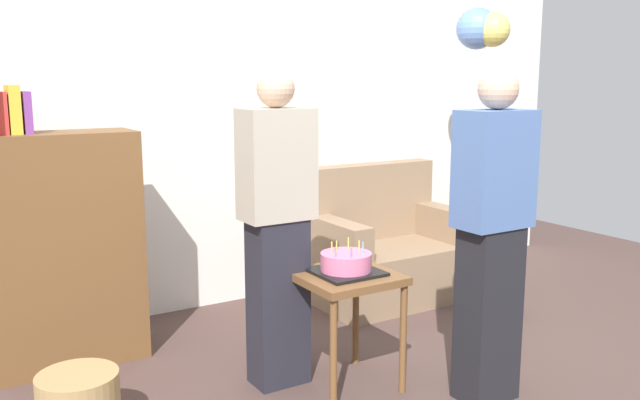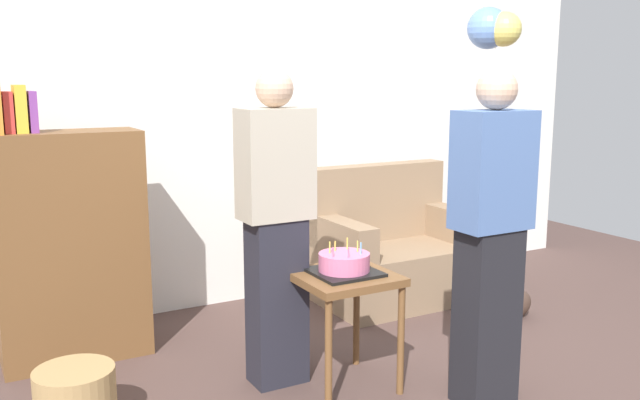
# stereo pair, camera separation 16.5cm
# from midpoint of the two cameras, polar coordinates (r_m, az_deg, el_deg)

# --- Properties ---
(wall_back) EXTENTS (6.00, 0.10, 2.70)m
(wall_back) POSITION_cam_midpoint_polar(r_m,az_deg,el_deg) (4.87, -7.73, 7.31)
(wall_back) COLOR silver
(wall_back) RESTS_ON ground_plane
(couch) EXTENTS (1.10, 0.70, 0.96)m
(couch) POSITION_cam_midpoint_polar(r_m,az_deg,el_deg) (4.98, 4.46, -4.34)
(couch) COLOR #8C7054
(couch) RESTS_ON ground_plane
(bookshelf) EXTENTS (0.80, 0.36, 1.58)m
(bookshelf) POSITION_cam_midpoint_polar(r_m,az_deg,el_deg) (4.05, -21.69, -3.69)
(bookshelf) COLOR brown
(bookshelf) RESTS_ON ground_plane
(side_table) EXTENTS (0.48, 0.48, 0.61)m
(side_table) POSITION_cam_midpoint_polar(r_m,az_deg,el_deg) (3.51, 0.81, -7.62)
(side_table) COLOR brown
(side_table) RESTS_ON ground_plane
(birthday_cake) EXTENTS (0.32, 0.32, 0.17)m
(birthday_cake) POSITION_cam_midpoint_polar(r_m,az_deg,el_deg) (3.47, 0.82, -5.35)
(birthday_cake) COLOR black
(birthday_cake) RESTS_ON side_table
(person_blowing_candles) EXTENTS (0.36, 0.22, 1.63)m
(person_blowing_candles) POSITION_cam_midpoint_polar(r_m,az_deg,el_deg) (3.49, -4.94, -2.36)
(person_blowing_candles) COLOR #23232D
(person_blowing_candles) RESTS_ON ground_plane
(person_holding_cake) EXTENTS (0.36, 0.22, 1.63)m
(person_holding_cake) POSITION_cam_midpoint_polar(r_m,az_deg,el_deg) (3.39, 12.78, -2.98)
(person_holding_cake) COLOR black
(person_holding_cake) RESTS_ON ground_plane
(handbag) EXTENTS (0.28, 0.14, 0.20)m
(handbag) POSITION_cam_midpoint_polar(r_m,az_deg,el_deg) (4.80, 14.30, -8.19)
(handbag) COLOR #473328
(handbag) RESTS_ON ground_plane
(balloon_bunch) EXTENTS (0.32, 0.37, 2.08)m
(balloon_bunch) POSITION_cam_midpoint_polar(r_m,az_deg,el_deg) (5.11, 12.50, 13.75)
(balloon_bunch) COLOR silver
(balloon_bunch) RESTS_ON ground_plane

